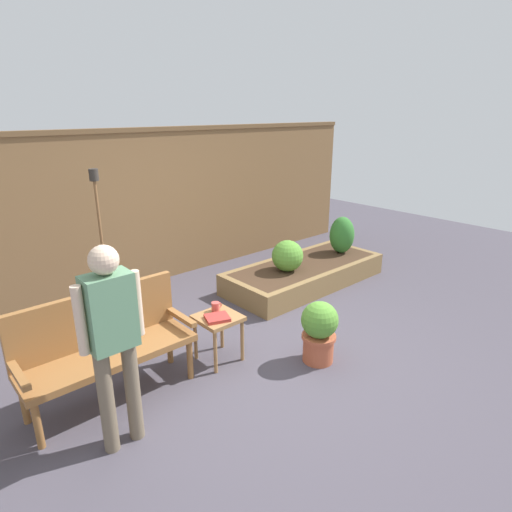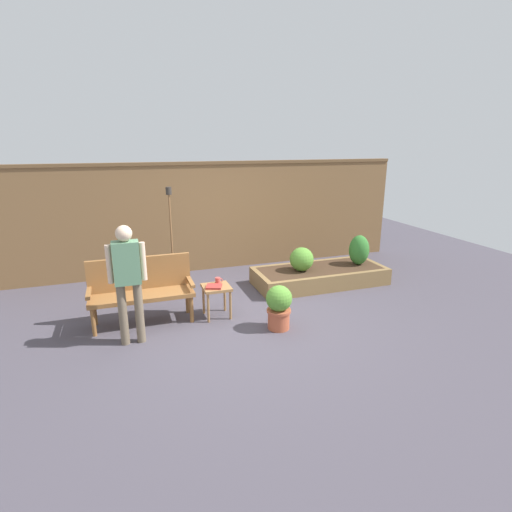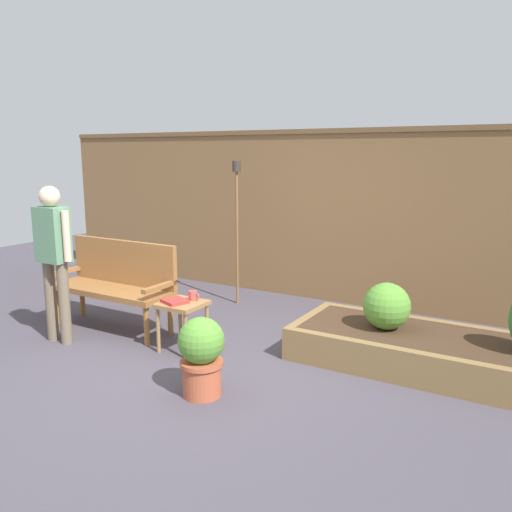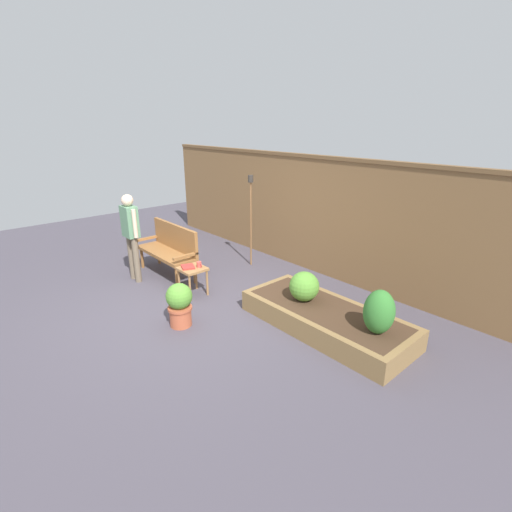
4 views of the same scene
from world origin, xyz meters
name	(u,v)px [view 3 (image 3 of 4)]	position (x,y,z in m)	size (l,w,h in m)	color
ground_plane	(195,366)	(0.00, 0.00, 0.00)	(14.00, 14.00, 0.00)	#47424C
fence_back	(317,215)	(0.00, 2.60, 1.09)	(8.40, 0.14, 2.16)	brown
garden_bench	(117,278)	(-1.38, 0.46, 0.54)	(1.44, 0.48, 0.94)	#936033
side_table	(182,311)	(-0.33, 0.26, 0.40)	(0.40, 0.40, 0.48)	#9E7042
cup_on_table	(193,296)	(-0.28, 0.36, 0.53)	(0.12, 0.08, 0.09)	#CC4C47
book_on_table	(175,301)	(-0.38, 0.20, 0.50)	(0.22, 0.20, 0.03)	#B2332D
potted_boxwood	(201,354)	(0.39, -0.42, 0.34)	(0.36, 0.36, 0.63)	#B75638
raised_planter_bed	(429,351)	(1.80, 1.03, 0.15)	(2.40, 1.00, 0.30)	olive
shrub_near_bench	(387,306)	(1.41, 1.01, 0.51)	(0.43, 0.43, 0.43)	brown
tiki_torch	(237,208)	(-0.75, 1.88, 1.21)	(0.10, 0.10, 1.78)	brown
person_by_bench	(54,250)	(-1.55, -0.18, 0.93)	(0.47, 0.20, 1.56)	#70604C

